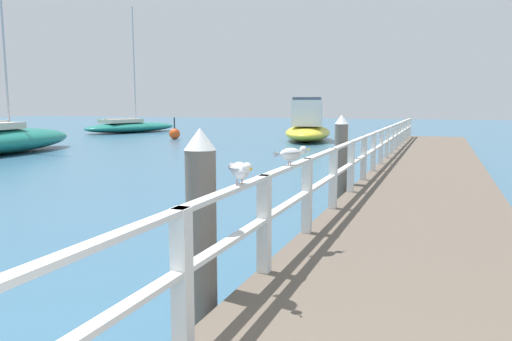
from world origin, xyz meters
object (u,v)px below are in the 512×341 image
Objects in this scene: seagull_background at (291,153)px; boat_3 at (131,127)px; boat_2 at (308,126)px; channel_buoy at (175,134)px; dock_piling_near at (201,234)px; seagull_foreground at (240,170)px; boat_1 at (3,140)px; dock_piling_far at (341,160)px.

seagull_background is 0.04× the size of boat_3.
boat_2 reaches higher than channel_buoy.
dock_piling_near reaches higher than seagull_foreground.
boat_3 is (-15.76, 3.81, -0.42)m from boat_2.
boat_3 is (-4.91, 16.56, -0.15)m from boat_1.
boat_2 reaches higher than dock_piling_far.
seagull_foreground is 0.98× the size of seagull_background.
channel_buoy is (-14.43, 21.66, -1.25)m from seagull_background.
boat_3 is (-21.50, 28.94, -0.53)m from dock_piling_near.
boat_1 reaches higher than seagull_foreground.
dock_piling_far is 0.19× the size of boat_1.
boat_1 is 1.06× the size of boat_3.
seagull_foreground is 0.04× the size of boat_1.
seagull_foreground is 27.33m from channel_buoy.
dock_piling_near is 36.06m from boat_3.
boat_1 is 11.11m from channel_buoy.
dock_piling_near is 0.24× the size of boat_2.
channel_buoy is (2.54, 10.81, -0.25)m from boat_1.
boat_2 is at bearing 107.10° from dock_piling_far.
dock_piling_far is 1.40× the size of channel_buoy.
seagull_foreground is 0.27× the size of channel_buoy.
boat_3 is 7.09× the size of channel_buoy.
dock_piling_far is at bearing -49.93° from channel_buoy.
seagull_background is 26.06m from channel_buoy.
seagull_foreground and seagull_background have the same top height.
boat_2 is at bearing 40.38° from boat_1.
dock_piling_near reaches higher than seagull_background.
dock_piling_far is (0.00, 6.49, 0.00)m from dock_piling_near.
dock_piling_near is 5.20× the size of seagull_foreground.
dock_piling_near is 5.10× the size of seagull_background.
channel_buoy is at bearing -101.44° from seagull_foreground.
dock_piling_near is 0.73m from seagull_foreground.
channel_buoy is at bearing -22.78° from boat_3.
boat_2 is 16.22m from boat_3.
boat_1 is at bearing -103.23° from channel_buoy.
channel_buoy is (7.45, -5.76, -0.10)m from boat_3.
boat_1 reaches higher than boat_3.
channel_buoy is (-14.04, 23.19, -0.63)m from dock_piling_near.
dock_piling_far is at bearing -31.35° from boat_3.
boat_1 is 16.75m from boat_2.
boat_1 is (-16.97, 12.37, -1.00)m from seagull_foreground.
boat_1 is at bearing 160.45° from dock_piling_far.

